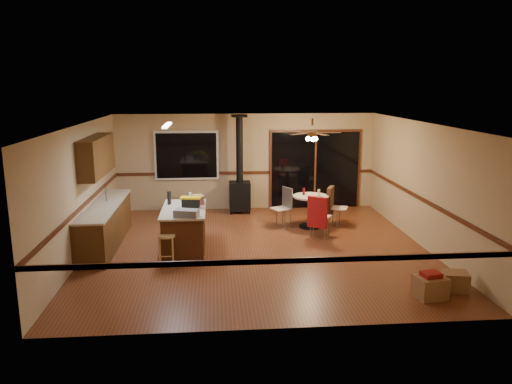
{
  "coord_description": "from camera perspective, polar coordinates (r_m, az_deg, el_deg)",
  "views": [
    {
      "loc": [
        -0.87,
        -9.91,
        3.38
      ],
      "look_at": [
        0.0,
        0.3,
        1.15
      ],
      "focal_mm": 35.0,
      "sensor_mm": 36.0,
      "label": 1
    }
  ],
  "objects": [
    {
      "name": "wall_right",
      "position": [
        11.03,
        18.57,
        0.76
      ],
      "size": [
        0.0,
        7.0,
        7.0
      ],
      "primitive_type": "plane",
      "rotation": [
        1.57,
        0.0,
        -1.57
      ],
      "color": "tan",
      "rests_on": "ground"
    },
    {
      "name": "toolbox_yellow_lid",
      "position": [
        10.22,
        -7.47,
        -0.66
      ],
      "size": [
        0.45,
        0.28,
        0.03
      ],
      "primitive_type": "cube",
      "rotation": [
        0.0,
        0.0,
        -0.15
      ],
      "color": "gold",
      "rests_on": "toolbox_black"
    },
    {
      "name": "bottle_white",
      "position": [
        10.91,
        -7.51,
        -0.5
      ],
      "size": [
        0.07,
        0.07,
        0.17
      ],
      "primitive_type": "cylinder",
      "rotation": [
        0.0,
        0.0,
        -0.35
      ],
      "color": "white",
      "rests_on": "kitchen_island"
    },
    {
      "name": "box_on_island",
      "position": [
        10.56,
        -6.63,
        -0.87
      ],
      "size": [
        0.26,
        0.32,
        0.19
      ],
      "primitive_type": "cube",
      "rotation": [
        0.0,
        0.0,
        0.22
      ],
      "color": "olive",
      "rests_on": "kitchen_island"
    },
    {
      "name": "sliding_door",
      "position": [
        13.84,
        6.75,
        2.5
      ],
      "size": [
        2.52,
        0.1,
        2.1
      ],
      "primitive_type": "cube",
      "color": "black",
      "rests_on": "ground"
    },
    {
      "name": "blue_bucket",
      "position": [
        9.93,
        -7.76,
        -7.04
      ],
      "size": [
        0.32,
        0.32,
        0.23
      ],
      "primitive_type": "cylinder",
      "rotation": [
        0.0,
        0.0,
        -0.17
      ],
      "color": "#0B44A3",
      "rests_on": "floor"
    },
    {
      "name": "chair_left",
      "position": [
        11.99,
        3.27,
        -1.21
      ],
      "size": [
        0.54,
        0.54,
        0.51
      ],
      "color": "#C5AF92",
      "rests_on": "ground"
    },
    {
      "name": "ceiling",
      "position": [
        9.98,
        0.15,
        7.79
      ],
      "size": [
        7.0,
        7.0,
        0.0
      ],
      "primitive_type": "plane",
      "rotation": [
        3.14,
        0.0,
        0.0
      ],
      "color": "silver",
      "rests_on": "ground"
    },
    {
      "name": "floor",
      "position": [
        10.51,
        0.14,
        -6.49
      ],
      "size": [
        7.0,
        7.0,
        0.0
      ],
      "primitive_type": "plane",
      "color": "brown",
      "rests_on": "ground"
    },
    {
      "name": "chair_rail",
      "position": [
        10.23,
        0.14,
        -1.18
      ],
      "size": [
        7.0,
        7.0,
        0.08
      ],
      "primitive_type": null,
      "color": "#4B2312",
      "rests_on": "ground"
    },
    {
      "name": "countertop",
      "position": [
        10.96,
        -17.01,
        -1.46
      ],
      "size": [
        0.64,
        3.04,
        0.04
      ],
      "primitive_type": "cube",
      "color": "#BEB093",
      "rests_on": "lower_cabinets"
    },
    {
      "name": "glass_cream",
      "position": [
        11.88,
        7.18,
        -0.09
      ],
      "size": [
        0.07,
        0.07,
        0.15
      ],
      "primitive_type": "cylinder",
      "rotation": [
        0.0,
        0.0,
        0.12
      ],
      "color": "beige",
      "rests_on": "dining_table"
    },
    {
      "name": "wall_front",
      "position": [
        6.8,
        2.73,
        -5.55
      ],
      "size": [
        7.0,
        0.0,
        7.0
      ],
      "primitive_type": "plane",
      "rotation": [
        -1.57,
        0.0,
        0.0
      ],
      "color": "tan",
      "rests_on": "ground"
    },
    {
      "name": "bottle_dark",
      "position": [
        10.6,
        -9.89,
        -0.66
      ],
      "size": [
        0.08,
        0.08,
        0.28
      ],
      "primitive_type": "cylinder",
      "rotation": [
        0.0,
        0.0,
        -0.04
      ],
      "color": "black",
      "rests_on": "kitchen_island"
    },
    {
      "name": "toolbox_grey",
      "position": [
        9.58,
        -7.95,
        -2.41
      ],
      "size": [
        0.5,
        0.36,
        0.14
      ],
      "primitive_type": "cube",
      "rotation": [
        0.0,
        0.0,
        -0.26
      ],
      "color": "slate",
      "rests_on": "kitchen_island"
    },
    {
      "name": "wall_left",
      "position": [
        10.46,
        -19.32,
        0.11
      ],
      "size": [
        0.0,
        7.0,
        7.0
      ],
      "primitive_type": "plane",
      "rotation": [
        1.57,
        0.0,
        1.57
      ],
      "color": "tan",
      "rests_on": "ground"
    },
    {
      "name": "box_corner_a",
      "position": [
        8.63,
        19.28,
        -10.23
      ],
      "size": [
        0.53,
        0.47,
        0.36
      ],
      "primitive_type": "cube",
      "rotation": [
        0.0,
        0.0,
        0.18
      ],
      "color": "olive",
      "rests_on": "floor"
    },
    {
      "name": "wall_back",
      "position": [
        13.6,
        -1.14,
        3.47
      ],
      "size": [
        7.0,
        0.0,
        7.0
      ],
      "primitive_type": "plane",
      "rotation": [
        1.57,
        0.0,
        0.0
      ],
      "color": "tan",
      "rests_on": "ground"
    },
    {
      "name": "toolbox_black",
      "position": [
        10.25,
        -7.45,
        -1.27
      ],
      "size": [
        0.37,
        0.24,
        0.19
      ],
      "primitive_type": "cube",
      "rotation": [
        0.0,
        0.0,
        -0.15
      ],
      "color": "black",
      "rests_on": "kitchen_island"
    },
    {
      "name": "wood_stove",
      "position": [
        13.25,
        -1.87,
        0.72
      ],
      "size": [
        0.55,
        0.5,
        2.52
      ],
      "color": "black",
      "rests_on": "ground"
    },
    {
      "name": "bottle_pink",
      "position": [
        10.43,
        -6.44,
        -1.0
      ],
      "size": [
        0.07,
        0.07,
        0.19
      ],
      "primitive_type": "cylinder",
      "rotation": [
        0.0,
        0.0,
        -0.11
      ],
      "color": "#D84C8C",
      "rests_on": "kitchen_island"
    },
    {
      "name": "dining_table",
      "position": [
        11.96,
        6.25,
        -1.59
      ],
      "size": [
        0.85,
        0.85,
        0.78
      ],
      "color": "black",
      "rests_on": "ground"
    },
    {
      "name": "window",
      "position": [
        13.51,
        -7.94,
        4.16
      ],
      "size": [
        1.72,
        0.1,
        1.32
      ],
      "primitive_type": "cube",
      "color": "black",
      "rests_on": "ground"
    },
    {
      "name": "chair_near",
      "position": [
        11.14,
        7.07,
        -2.29
      ],
      "size": [
        0.61,
        0.62,
        0.7
      ],
      "color": "#C5AF92",
      "rests_on": "ground"
    },
    {
      "name": "box_under_window",
      "position": [
        13.31,
        -8.37,
        -1.63
      ],
      "size": [
        0.63,
        0.56,
        0.42
      ],
      "primitive_type": "cube",
      "rotation": [
        0.0,
        0.0,
        0.31
      ],
      "color": "olive",
      "rests_on": "floor"
    },
    {
      "name": "ceiling_fan",
      "position": [
        11.68,
        6.44,
        6.46
      ],
      "size": [
        0.24,
        0.24,
        0.55
      ],
      "color": "brown",
      "rests_on": "ceiling"
    },
    {
      "name": "bar_stool",
      "position": [
        9.62,
        -10.15,
        -6.57
      ],
      "size": [
        0.43,
        0.43,
        0.61
      ],
      "primitive_type": "cylinder",
      "rotation": [
        0.0,
        0.0,
        -0.36
      ],
      "color": "tan",
      "rests_on": "floor"
    },
    {
      "name": "upper_cabinets",
      "position": [
        10.99,
        -17.77,
        3.95
      ],
      "size": [
        0.35,
        2.0,
        0.8
      ],
      "primitive_type": "cube",
      "color": "#4E3013",
      "rests_on": "ground"
    },
    {
      "name": "glass_red",
      "position": [
        11.96,
        5.49,
        0.06
      ],
      "size": [
        0.07,
        0.07,
        0.17
      ],
      "primitive_type": "cylinder",
      "rotation": [
        0.0,
        0.0,
        -0.12
      ],
      "color": "#590C14",
      "rests_on": "dining_table"
    },
    {
      "name": "box_corner_b",
      "position": [
        9.06,
        21.82,
        -9.46
      ],
      "size": [
        0.46,
        0.42,
        0.32
      ],
      "primitive_type": "cube",
      "rotation": [
        0.0,
        0.0,
        -0.21
      ],
      "color": "olive",
      "rests_on": "floor"
    },
    {
      "name": "kitchen_island",
      "position": [
        10.35,
        -8.18,
        -4.27
      ],
      "size": [
        0.88,
        1.68,
        0.9
      ],
      "color": "#4A2612",
      "rests_on": "ground"
    },
    {
      "name": "chair_right",
      "position": [
        12.18,
        8.61,
        -1.08
      ],
      "size": [
        0.59,
        0.57,
        0.7
      ],
      "color": "#C5AF92",
      "rests_on": "ground"
    },
    {
      "name": "box_small_red",
      "position": [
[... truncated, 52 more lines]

